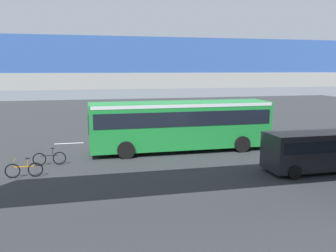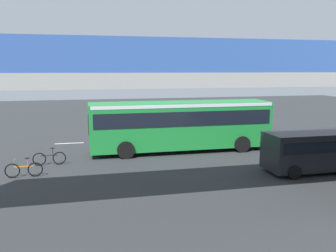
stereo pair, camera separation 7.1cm
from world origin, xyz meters
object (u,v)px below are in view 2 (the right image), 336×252
city_bus (181,122)px  bicycle_orange (24,170)px  traffic_sign (185,112)px  bicycle_black (49,158)px  parked_van (312,149)px

city_bus → bicycle_orange: (8.91, 3.79, -1.51)m
bicycle_orange → traffic_sign: bearing=-140.6°
city_bus → bicycle_black: city_bus is taller
parked_van → bicycle_orange: 14.44m
city_bus → bicycle_orange: 9.80m
bicycle_orange → city_bus: bearing=-157.0°
bicycle_orange → traffic_sign: size_ratio=0.63×
city_bus → traffic_sign: city_bus is taller
traffic_sign → bicycle_black: bearing=34.8°
bicycle_black → traffic_sign: 11.79m
city_bus → traffic_sign: bearing=-108.9°
bicycle_black → traffic_sign: traffic_sign is taller
parked_van → traffic_sign: bearing=-71.6°
parked_van → city_bus: bearing=-48.7°
parked_van → bicycle_orange: bearing=-9.1°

